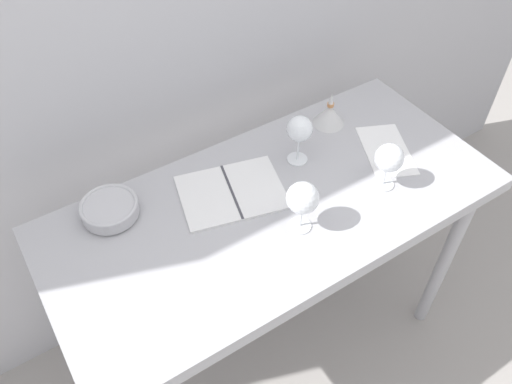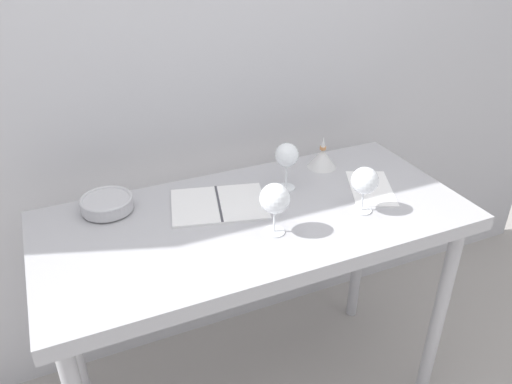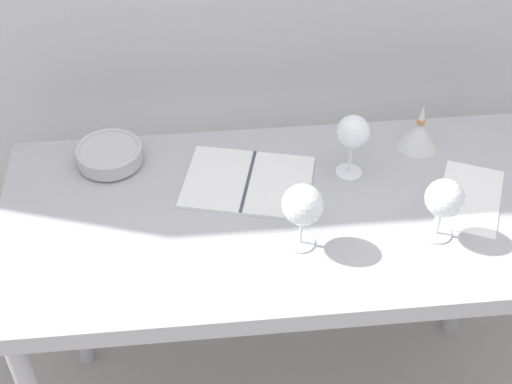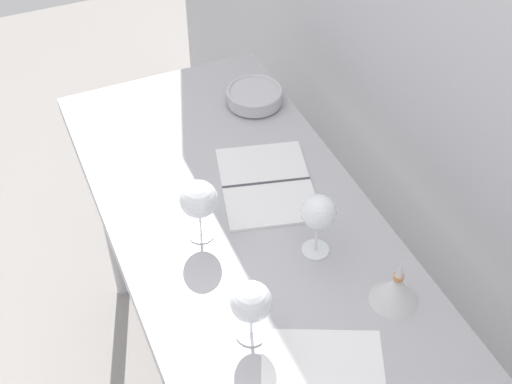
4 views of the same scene
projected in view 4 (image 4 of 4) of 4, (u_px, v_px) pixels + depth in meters
name	position (u px, v px, depth m)	size (l,w,h in m)	color
back_wall	(438.00, 38.00, 1.61)	(3.80, 0.04, 2.60)	#B6B6BB
steel_counter	(244.00, 247.00, 1.82)	(1.40, 0.65, 0.90)	#A9A9AE
wine_glass_near_center	(199.00, 201.00, 1.63)	(0.09, 0.09, 0.17)	white
wine_glass_far_right	(319.00, 214.00, 1.58)	(0.08, 0.08, 0.17)	white
wine_glass_near_right	(251.00, 303.00, 1.42)	(0.09, 0.09, 0.16)	white
open_notebook	(266.00, 184.00, 1.83)	(0.36, 0.31, 0.01)	white
tasting_sheet_upper	(322.00, 359.00, 1.45)	(0.14, 0.25, 0.00)	white
tasting_bowl	(254.00, 96.00, 2.08)	(0.17, 0.17, 0.05)	#4C4C4C
decanter_funnel	(396.00, 289.00, 1.53)	(0.11, 0.11, 0.13)	silver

